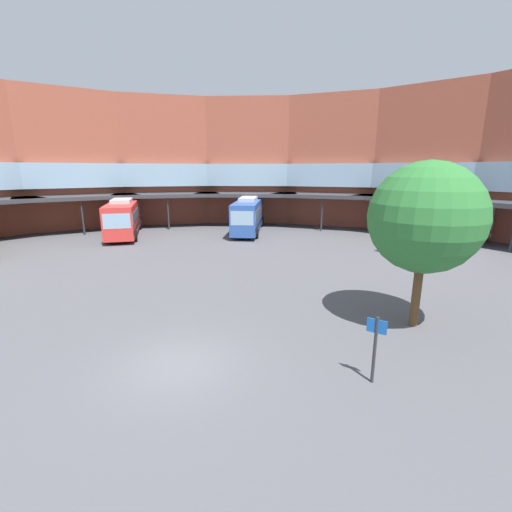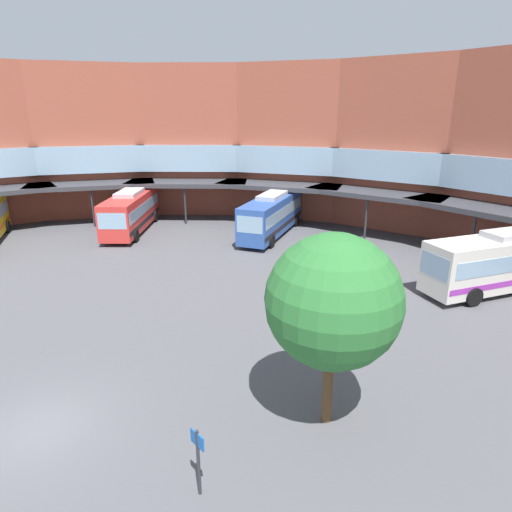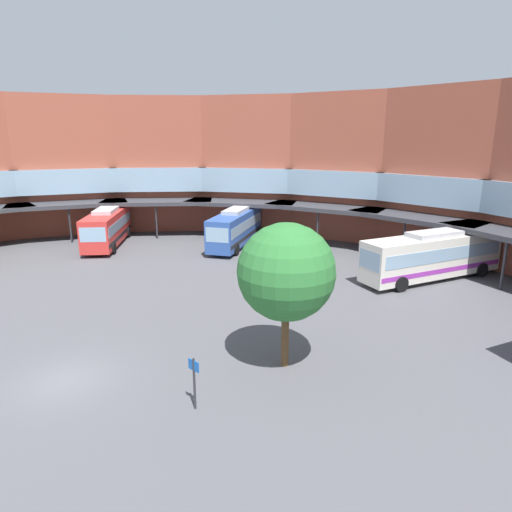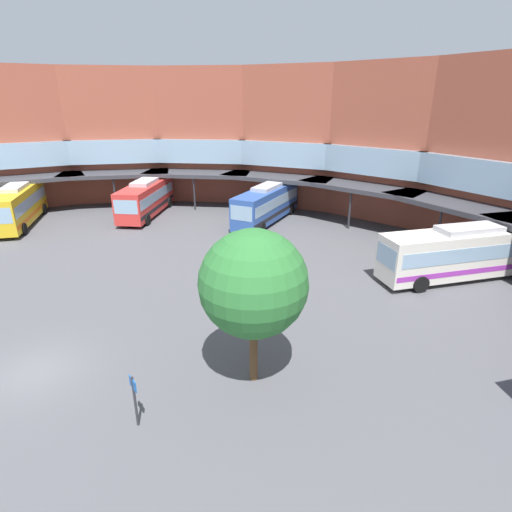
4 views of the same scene
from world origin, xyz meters
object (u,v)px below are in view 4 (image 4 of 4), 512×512
Objects in this scene: bus_1 at (146,198)px; stop_sign_post at (134,396)px; bus_3 at (267,204)px; plaza_tree at (253,284)px; bus_4 at (18,205)px; bus_0 at (465,252)px.

bus_1 reaches higher than stop_sign_post.
plaza_tree reaches higher than bus_3.
bus_1 is 4.50× the size of stop_sign_post.
bus_4 is at bearing 175.37° from plaza_tree.
bus_0 is at bearing 58.28° from bus_4.
bus_1 is 12.01m from bus_4.
bus_0 is 23.07m from stop_sign_post.
bus_1 is 1.44× the size of plaza_tree.
bus_4 reaches higher than stop_sign_post.
bus_4 is (-36.30, -14.87, 0.06)m from bus_0.
bus_1 is at bearing 154.05° from plaza_tree.
bus_3 is 1.60× the size of plaza_tree.
bus_0 is 1.14× the size of bus_1.
bus_1 is 0.90× the size of bus_3.
bus_4 is 32.09m from stop_sign_post.
plaza_tree reaches higher than bus_1.
plaza_tree reaches higher than stop_sign_post.
bus_3 is 24.53m from plaza_tree.
bus_0 reaches higher than bus_3.
bus_4 is (-6.51, -10.09, 0.08)m from bus_1.
stop_sign_post is (24.66, -17.70, -0.50)m from bus_1.
bus_3 is 4.98× the size of stop_sign_post.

